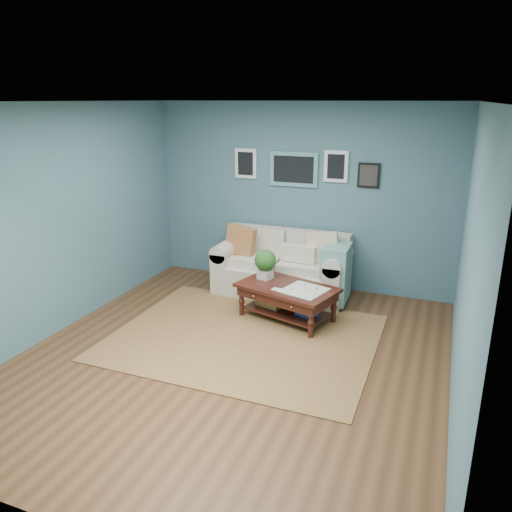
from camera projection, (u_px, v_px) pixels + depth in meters
The scene contains 4 objects.
room_shell at pixel (233, 237), 5.15m from camera, with size 5.00×5.02×2.70m.
area_rug at pixel (244, 337), 5.96m from camera, with size 3.05×2.44×0.01m, color brown.
loveseat at pixel (288, 267), 7.20m from camera, with size 1.94×0.88×1.00m.
coffee_table at pixel (283, 290), 6.39m from camera, with size 1.37×1.02×0.85m.
Camera 1 is at (2.04, -4.48, 2.73)m, focal length 35.00 mm.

